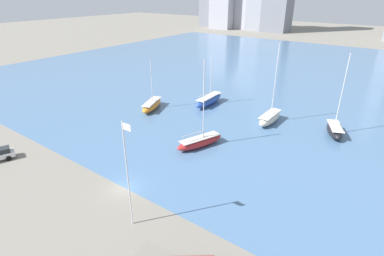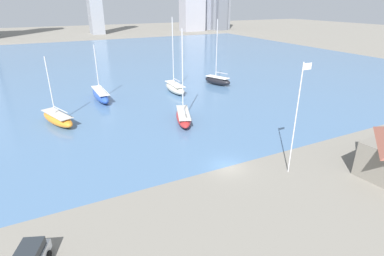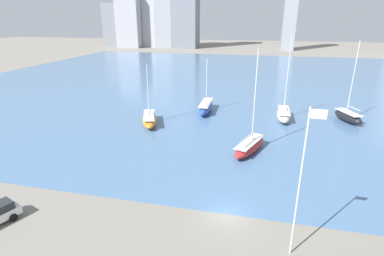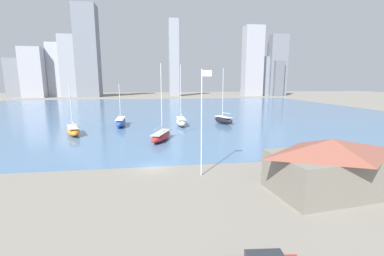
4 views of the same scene
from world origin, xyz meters
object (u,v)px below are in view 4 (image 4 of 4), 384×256
(boat_shed, at_px, (330,166))
(sailboat_orange, at_px, (73,130))
(sailboat_black, at_px, (223,120))
(sailboat_cream, at_px, (181,121))
(sailboat_blue, at_px, (121,122))
(sailboat_red, at_px, (161,136))
(flag_pole, at_px, (202,120))

(boat_shed, distance_m, sailboat_orange, 50.01)
(boat_shed, bearing_deg, sailboat_black, 82.27)
(sailboat_cream, bearing_deg, sailboat_blue, 174.27)
(sailboat_blue, distance_m, sailboat_red, 20.85)
(flag_pole, bearing_deg, boat_shed, -27.74)
(sailboat_black, xyz_separation_m, sailboat_red, (-17.66, -18.31, -0.12))
(sailboat_red, bearing_deg, boat_shed, -37.19)
(sailboat_orange, xyz_separation_m, sailboat_cream, (24.58, 8.33, 0.12))
(flag_pole, distance_m, sailboat_cream, 37.11)
(sailboat_black, relative_size, sailboat_red, 1.01)
(sailboat_orange, bearing_deg, boat_shed, -65.14)
(sailboat_cream, relative_size, sailboat_red, 1.06)
(flag_pole, xyz_separation_m, sailboat_cream, (1.24, 36.62, -5.86))
(flag_pole, xyz_separation_m, sailboat_black, (13.21, 38.34, -5.90))
(sailboat_cream, distance_m, sailboat_blue, 15.83)
(sailboat_blue, bearing_deg, flag_pole, -70.75)
(boat_shed, distance_m, sailboat_cream, 44.65)
(sailboat_black, bearing_deg, flag_pole, -132.07)
(sailboat_orange, xyz_separation_m, sailboat_black, (36.55, 10.05, 0.08))
(sailboat_black, bearing_deg, sailboat_red, -157.03)
(sailboat_blue, relative_size, sailboat_red, 0.73)
(sailboat_red, bearing_deg, sailboat_black, 66.35)
(sailboat_black, bearing_deg, sailboat_orange, 172.31)
(sailboat_orange, xyz_separation_m, sailboat_blue, (8.83, 10.01, 0.11))
(boat_shed, xyz_separation_m, flag_pole, (-12.48, 6.56, 4.13))
(sailboat_cream, height_order, sailboat_red, sailboat_cream)
(boat_shed, height_order, sailboat_orange, sailboat_orange)
(boat_shed, xyz_separation_m, sailboat_red, (-16.93, 26.59, -1.89))
(flag_pole, bearing_deg, sailboat_blue, 110.74)
(flag_pole, relative_size, sailboat_orange, 1.18)
(sailboat_orange, xyz_separation_m, sailboat_red, (18.88, -8.26, -0.04))
(boat_shed, distance_m, sailboat_blue, 52.38)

